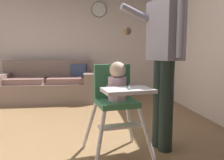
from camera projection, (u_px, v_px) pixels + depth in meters
name	position (u px, v px, depth m)	size (l,w,h in m)	color
ground	(67.00, 150.00, 2.30)	(5.74, 7.27, 0.10)	#96714A
wall_far	(76.00, 39.00, 4.95)	(4.94, 0.06, 2.68)	silver
couch	(48.00, 85.00, 4.49)	(1.92, 0.86, 0.86)	gray
high_chair	(117.00, 92.00, 1.99)	(0.69, 0.79, 0.93)	white
adult_standing	(164.00, 56.00, 2.13)	(0.59, 0.50, 1.71)	#273731
wall_clock	(99.00, 10.00, 4.90)	(0.35, 0.04, 0.35)	white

